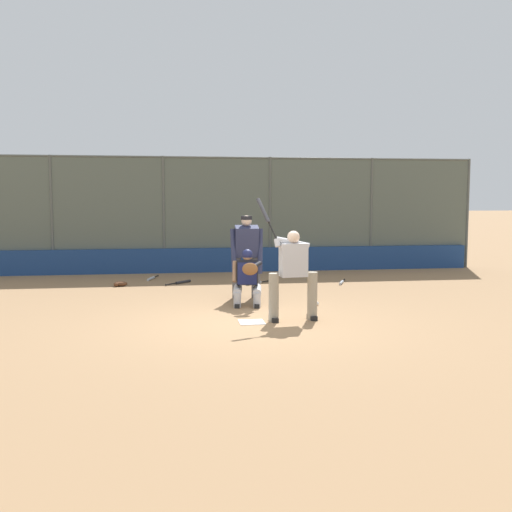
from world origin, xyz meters
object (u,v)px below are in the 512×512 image
Objects in this scene: fielding_glove_on_dirt at (120,284)px; spare_bat_third_base_side at (342,282)px; batter_at_plate at (293,272)px; catcher_behind_plate at (247,277)px; umpire_home at (246,254)px; spare_bat_by_padding at (181,282)px; baseball_loose at (317,303)px; spare_bat_near_backstop at (152,278)px; spare_bat_first_base_side at (256,283)px.

spare_bat_third_base_side is at bearing 176.67° from fielding_glove_on_dirt.
catcher_behind_plate is (0.60, -1.50, -0.27)m from batter_at_plate.
umpire_home reaches higher than spare_bat_by_padding.
batter_at_plate is 6.43× the size of fielding_glove_on_dirt.
spare_bat_by_padding is 4.32m from baseball_loose.
spare_bat_near_backstop is (1.99, -4.16, -0.55)m from catcher_behind_plate.
catcher_behind_plate is 3.91m from spare_bat_third_base_side.
spare_bat_third_base_side is 2.34× the size of fielding_glove_on_dirt.
baseball_loose is (-3.38, 4.27, 0.00)m from spare_bat_near_backstop.
fielding_glove_on_dirt is at bearing -41.43° from spare_bat_first_base_side.
spare_bat_by_padding is at bearing -74.78° from batter_at_plate.
fielding_glove_on_dirt reaches higher than baseball_loose.
spare_bat_third_base_side is at bearing -144.10° from umpire_home.
fielding_glove_on_dirt is (2.81, -2.14, -0.89)m from umpire_home.
spare_bat_near_backstop is 1.17× the size of spare_bat_first_base_side.
catcher_behind_plate is 4.12m from fielding_glove_on_dirt.
spare_bat_near_backstop is (2.09, -3.24, -0.92)m from umpire_home.
spare_bat_by_padding is at bearing -52.67° from baseball_loose.
spare_bat_by_padding is 0.93× the size of spare_bat_first_base_side.
batter_at_plate reaches higher than spare_bat_first_base_side.
spare_bat_by_padding is 2.03× the size of fielding_glove_on_dirt.
catcher_behind_plate is 1.54× the size of spare_bat_first_base_side.
catcher_behind_plate is 3.58m from spare_bat_by_padding.
spare_bat_third_base_side is 3.16m from baseball_loose.
spare_bat_first_base_side is (-2.58, 1.22, 0.00)m from spare_bat_near_backstop.
spare_bat_third_base_side is 10.49× the size of baseball_loose.
fielding_glove_on_dirt reaches higher than spare_bat_third_base_side.
fielding_glove_on_dirt is at bearing 143.96° from spare_bat_by_padding.
spare_bat_third_base_side is (-3.97, 0.58, 0.00)m from spare_bat_by_padding.
baseball_loose is at bearing 65.36° from spare_bat_first_base_side.
spare_bat_by_padding is (1.33, -2.40, -0.92)m from umpire_home.
spare_bat_near_backstop and spare_bat_by_padding have the same top height.
batter_at_plate reaches higher than umpire_home.
spare_bat_third_base_side is (-2.63, -1.82, -0.92)m from umpire_home.
catcher_behind_plate is at bearing -4.89° from baseball_loose.
spare_bat_first_base_side is 3.30m from fielding_glove_on_dirt.
umpire_home reaches higher than spare_bat_third_base_side.
baseball_loose is at bearing 142.42° from umpire_home.
batter_at_plate is at bearing 50.79° from spare_bat_first_base_side.
catcher_behind_plate is at bearing -115.74° from spare_bat_by_padding.
fielding_glove_on_dirt is 5.19m from baseball_loose.
batter_at_plate is 1.64m from catcher_behind_plate.
fielding_glove_on_dirt is (0.73, 1.10, 0.03)m from spare_bat_near_backstop.
umpire_home reaches higher than spare_bat_first_base_side.
spare_bat_near_backstop and spare_bat_third_base_side have the same top height.
spare_bat_third_base_side is (-4.72, 1.42, 0.00)m from spare_bat_near_backstop.
baseball_loose is (1.35, 2.86, 0.00)m from spare_bat_third_base_side.
baseball_loose is at bearing 54.68° from spare_bat_near_backstop.
batter_at_plate reaches higher than fielding_glove_on_dirt.
umpire_home is 3.96m from spare_bat_near_backstop.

